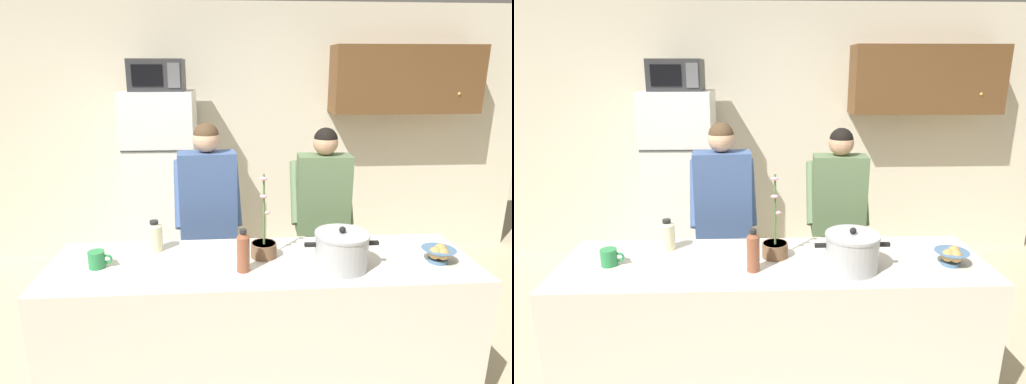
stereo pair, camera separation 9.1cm
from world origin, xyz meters
TOP-DOWN VIEW (x-y plane):
  - back_wall_unit at (0.24, 2.27)m, footprint 6.00×0.48m
  - kitchen_island at (0.00, 0.00)m, footprint 2.41×0.68m
  - refrigerator at (-0.80, 1.85)m, footprint 0.64×0.68m
  - microwave at (-0.80, 1.83)m, footprint 0.48×0.37m
  - person_near_pot at (-0.33, 0.77)m, footprint 0.52×0.44m
  - person_by_sink at (0.53, 0.84)m, footprint 0.50×0.43m
  - cooking_pot at (0.42, -0.11)m, footprint 0.41×0.30m
  - coffee_mug at (-0.91, -0.02)m, footprint 0.13×0.09m
  - bread_bowl at (0.98, -0.09)m, footprint 0.19×0.19m
  - bottle_near_edge at (-0.63, 0.19)m, footprint 0.09×0.09m
  - bottle_mid_counter at (-0.12, -0.12)m, footprint 0.07×0.07m
  - potted_orchid at (0.01, 0.06)m, footprint 0.15×0.15m

SIDE VIEW (x-z plane):
  - kitchen_island at x=0.00m, z-range 0.00..0.92m
  - refrigerator at x=-0.80m, z-range 0.00..1.77m
  - person_by_sink at x=0.53m, z-range 0.18..1.75m
  - coffee_mug at x=-0.91m, z-range 0.92..1.02m
  - bread_bowl at x=0.98m, z-range 0.92..1.02m
  - potted_orchid at x=0.01m, z-range 0.74..1.23m
  - person_near_pot at x=-0.33m, z-range 0.20..1.81m
  - bottle_near_edge at x=-0.63m, z-range 0.92..1.11m
  - cooking_pot at x=0.42m, z-range 0.90..1.14m
  - bottle_mid_counter at x=-0.12m, z-range 0.92..1.16m
  - back_wall_unit at x=0.24m, z-range 0.08..2.68m
  - microwave at x=-0.80m, z-range 1.77..2.05m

